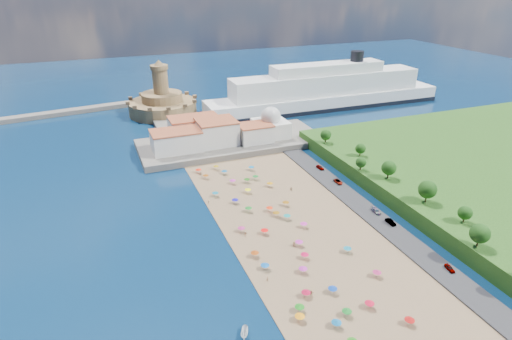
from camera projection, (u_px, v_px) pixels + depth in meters
name	position (u px, v px, depth m)	size (l,w,h in m)	color
ground	(272.00, 221.00, 146.75)	(700.00, 700.00, 0.00)	#071938
terrace	(232.00, 143.00, 211.20)	(90.00, 36.00, 3.00)	#59544C
jetty	(173.00, 127.00, 233.59)	(18.00, 70.00, 2.40)	#59544C
waterfront_buildings	(205.00, 133.00, 204.74)	(57.00, 29.00, 11.00)	silver
domed_building	(271.00, 125.00, 213.06)	(16.00, 16.00, 15.00)	silver
fortress	(162.00, 103.00, 256.69)	(40.00, 40.00, 32.40)	olive
cruise_ship	(326.00, 92.00, 268.35)	(155.52, 24.95, 33.93)	black
beach_parasols	(279.00, 232.00, 136.80)	(31.42, 113.62, 2.20)	gray
beachgoers	(261.00, 218.00, 146.80)	(34.10, 83.46, 1.88)	tan
parked_cars	(363.00, 201.00, 156.93)	(2.17, 78.72, 1.44)	gray
hillside_trees	(410.00, 184.00, 149.89)	(12.42, 109.79, 7.98)	#382314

